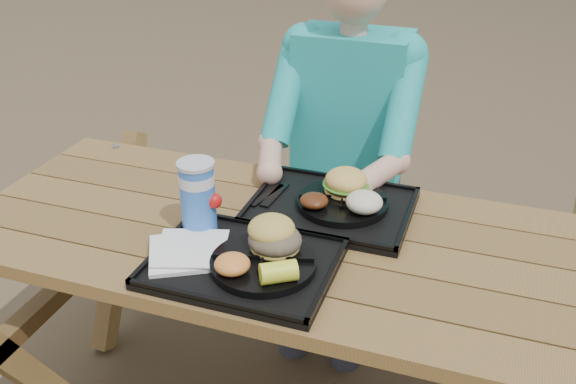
% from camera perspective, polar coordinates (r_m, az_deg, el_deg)
% --- Properties ---
extents(picnic_table, '(1.80, 1.49, 0.75)m').
position_cam_1_polar(picnic_table, '(1.95, 0.00, -13.13)').
color(picnic_table, '#999999').
rests_on(picnic_table, ground).
extents(tray_near, '(0.45, 0.35, 0.02)m').
position_cam_1_polar(tray_near, '(1.60, -3.99, -6.46)').
color(tray_near, black).
rests_on(tray_near, picnic_table).
extents(tray_far, '(0.45, 0.35, 0.02)m').
position_cam_1_polar(tray_far, '(1.83, 3.85, -1.45)').
color(tray_far, black).
rests_on(tray_far, picnic_table).
extents(plate_near, '(0.26, 0.26, 0.02)m').
position_cam_1_polar(plate_near, '(1.56, -2.21, -6.35)').
color(plate_near, black).
rests_on(plate_near, tray_near).
extents(plate_far, '(0.26, 0.26, 0.02)m').
position_cam_1_polar(plate_far, '(1.82, 4.86, -0.92)').
color(plate_far, black).
rests_on(plate_far, tray_far).
extents(napkin_stack, '(0.24, 0.24, 0.02)m').
position_cam_1_polar(napkin_stack, '(1.63, -9.09, -5.22)').
color(napkin_stack, white).
rests_on(napkin_stack, tray_near).
extents(soda_cup, '(0.09, 0.09, 0.19)m').
position_cam_1_polar(soda_cup, '(1.68, -8.01, -0.52)').
color(soda_cup, blue).
rests_on(soda_cup, tray_near).
extents(condiment_bbq, '(0.05, 0.05, 0.03)m').
position_cam_1_polar(condiment_bbq, '(1.68, -2.40, -3.51)').
color(condiment_bbq, '#310506').
rests_on(condiment_bbq, tray_near).
extents(condiment_mustard, '(0.05, 0.05, 0.03)m').
position_cam_1_polar(condiment_mustard, '(1.67, -0.59, -3.65)').
color(condiment_mustard, yellow).
rests_on(condiment_mustard, tray_near).
extents(sandwich, '(0.12, 0.12, 0.13)m').
position_cam_1_polar(sandwich, '(1.56, -1.18, -3.09)').
color(sandwich, gold).
rests_on(sandwich, plate_near).
extents(mac_cheese, '(0.09, 0.09, 0.04)m').
position_cam_1_polar(mac_cheese, '(1.51, -4.98, -6.40)').
color(mac_cheese, '#F1973F').
rests_on(mac_cheese, plate_near).
extents(corn_cob, '(0.12, 0.12, 0.05)m').
position_cam_1_polar(corn_cob, '(1.47, -0.85, -7.13)').
color(corn_cob, '#F7FF35').
rests_on(corn_cob, plate_near).
extents(cutlery_far, '(0.04, 0.15, 0.01)m').
position_cam_1_polar(cutlery_far, '(1.87, -1.17, -0.25)').
color(cutlery_far, black).
rests_on(cutlery_far, tray_far).
extents(burger, '(0.12, 0.12, 0.11)m').
position_cam_1_polar(burger, '(1.83, 5.21, 1.51)').
color(burger, '#E8B751').
rests_on(burger, plate_far).
extents(baked_beans, '(0.08, 0.08, 0.04)m').
position_cam_1_polar(baked_beans, '(1.77, 2.33, -0.77)').
color(baked_beans, '#542610').
rests_on(baked_beans, plate_far).
extents(potato_salad, '(0.10, 0.10, 0.06)m').
position_cam_1_polar(potato_salad, '(1.75, 6.79, -0.89)').
color(potato_salad, silver).
rests_on(potato_salad, plate_far).
extents(diner, '(0.48, 0.84, 1.28)m').
position_cam_1_polar(diner, '(2.34, 5.26, 2.20)').
color(diner, '#1999B4').
rests_on(diner, ground).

